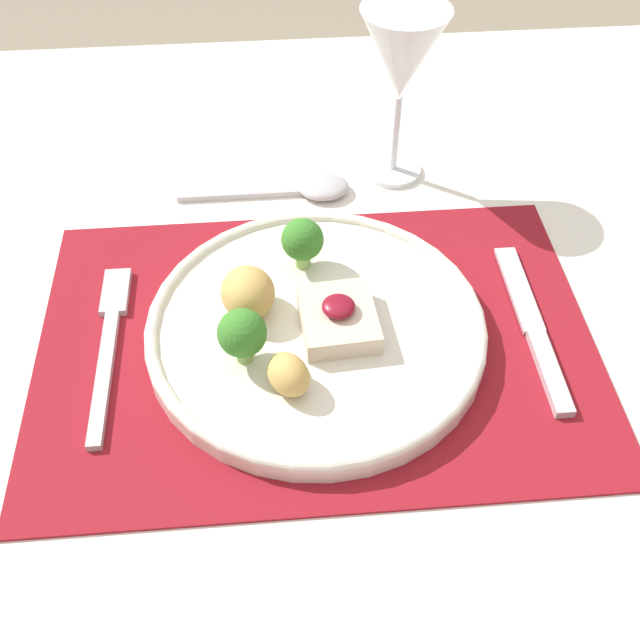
{
  "coord_description": "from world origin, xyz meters",
  "views": [
    {
      "loc": [
        -0.03,
        -0.42,
        1.26
      ],
      "look_at": [
        0.0,
        0.01,
        0.78
      ],
      "focal_mm": 42.0,
      "sensor_mm": 36.0,
      "label": 1
    }
  ],
  "objects_px": {
    "dinner_plate": "(315,324)",
    "fork": "(109,337)",
    "wine_glass_near": "(402,60)",
    "knife": "(536,336)",
    "spoon": "(307,188)"
  },
  "relations": [
    {
      "from": "knife",
      "to": "spoon",
      "type": "distance_m",
      "value": 0.29
    },
    {
      "from": "dinner_plate",
      "to": "fork",
      "type": "xyz_separation_m",
      "value": [
        -0.18,
        0.01,
        -0.01
      ]
    },
    {
      "from": "spoon",
      "to": "wine_glass_near",
      "type": "distance_m",
      "value": 0.16
    },
    {
      "from": "dinner_plate",
      "to": "fork",
      "type": "bearing_deg",
      "value": 177.01
    },
    {
      "from": "dinner_plate",
      "to": "knife",
      "type": "relative_size",
      "value": 1.49
    },
    {
      "from": "spoon",
      "to": "wine_glass_near",
      "type": "bearing_deg",
      "value": 20.02
    },
    {
      "from": "knife",
      "to": "spoon",
      "type": "height_order",
      "value": "spoon"
    },
    {
      "from": "wine_glass_near",
      "to": "knife",
      "type": "bearing_deg",
      "value": -70.69
    },
    {
      "from": "wine_glass_near",
      "to": "dinner_plate",
      "type": "bearing_deg",
      "value": -113.89
    },
    {
      "from": "spoon",
      "to": "knife",
      "type": "bearing_deg",
      "value": -47.51
    },
    {
      "from": "knife",
      "to": "dinner_plate",
      "type": "bearing_deg",
      "value": 172.09
    },
    {
      "from": "wine_glass_near",
      "to": "fork",
      "type": "bearing_deg",
      "value": -141.66
    },
    {
      "from": "spoon",
      "to": "wine_glass_near",
      "type": "xyz_separation_m",
      "value": [
        0.1,
        0.03,
        0.13
      ]
    },
    {
      "from": "spoon",
      "to": "dinner_plate",
      "type": "bearing_deg",
      "value": -89.14
    },
    {
      "from": "fork",
      "to": "wine_glass_near",
      "type": "bearing_deg",
      "value": 40.34
    }
  ]
}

